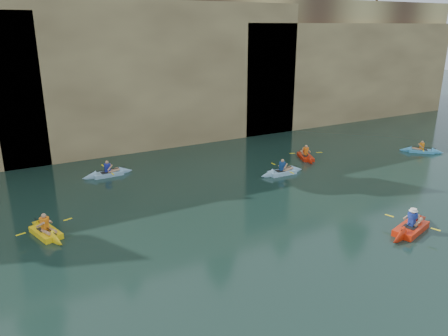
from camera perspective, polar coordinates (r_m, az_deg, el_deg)
ground at (r=17.20m, az=16.16°, el=-15.14°), size 160.00×160.00×0.00m
cliff at (r=41.28m, az=-14.58°, el=13.05°), size 70.00×16.00×12.00m
cliff_slab_center at (r=34.94m, az=-7.98°, el=12.13°), size 24.00×2.40×11.40m
cliff_slab_east at (r=46.24m, az=16.28°, el=12.05°), size 26.00×2.40×9.84m
sea_cave_center at (r=33.27m, az=-16.90°, el=4.06°), size 3.50×1.00×3.20m
sea_cave_east at (r=38.52m, az=3.82°, el=7.62°), size 5.00×1.00×4.50m
main_kayaker at (r=22.46m, az=23.22°, el=-7.20°), size 3.93×2.50×1.43m
kayaker_ltblue_near at (r=28.66m, az=7.59°, el=-0.52°), size 3.26×2.51×1.28m
kayaker_red_far at (r=32.39m, az=10.60°, el=1.51°), size 2.28×3.41×1.25m
kayaker_yellow at (r=21.95m, az=-22.24°, el=-7.73°), size 2.55×3.38×1.35m
kayaker_ltblue_mid at (r=29.09m, az=-14.93°, el=-0.71°), size 3.35×2.48×1.27m
kayaker_blue_east at (r=36.61m, az=24.35°, el=2.08°), size 2.74×2.74×1.13m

